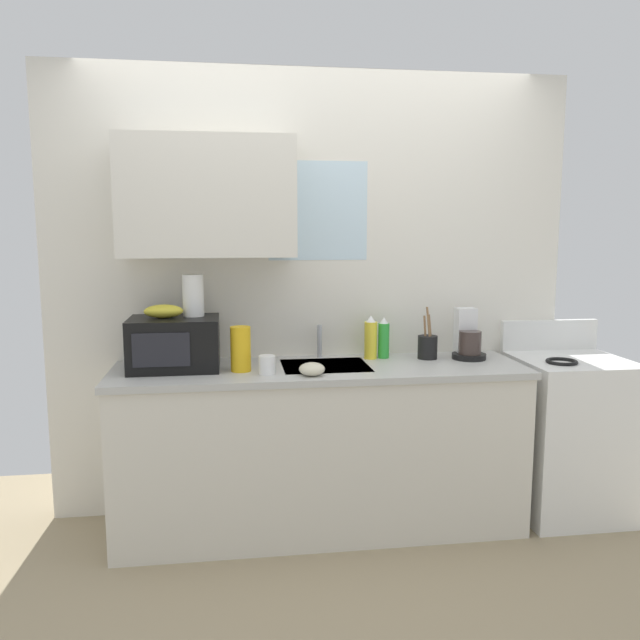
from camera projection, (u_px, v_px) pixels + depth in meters
name	position (u px, v px, depth m)	size (l,w,h in m)	color
kitchen_wall_assembly	(293.00, 276.00, 3.62)	(2.96, 0.42, 2.50)	silver
counter_unit	(320.00, 446.00, 3.46)	(2.19, 0.63, 0.90)	silver
sink_faucet	(320.00, 341.00, 3.62)	(0.03, 0.03, 0.19)	#B2B5BA
stove_range	(568.00, 434.00, 3.66)	(0.60, 0.60, 1.08)	white
microwave	(174.00, 343.00, 3.32)	(0.46, 0.35, 0.27)	black
banana_bunch	(164.00, 311.00, 3.29)	(0.20, 0.11, 0.07)	gold
paper_towel_roll	(193.00, 295.00, 3.35)	(0.11, 0.11, 0.22)	white
coffee_maker	(468.00, 340.00, 3.61)	(0.19, 0.21, 0.28)	black
dish_soap_bottle_yellow	(371.00, 338.00, 3.59)	(0.07, 0.07, 0.24)	yellow
dish_soap_bottle_green	(384.00, 339.00, 3.61)	(0.06, 0.06, 0.23)	green
cereal_canister	(241.00, 349.00, 3.27)	(0.10, 0.10, 0.23)	gold
mug_white	(267.00, 365.00, 3.21)	(0.08, 0.08, 0.10)	white
utensil_crock	(428.00, 346.00, 3.59)	(0.11, 0.11, 0.30)	black
small_bowl	(312.00, 369.00, 3.19)	(0.13, 0.13, 0.07)	beige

